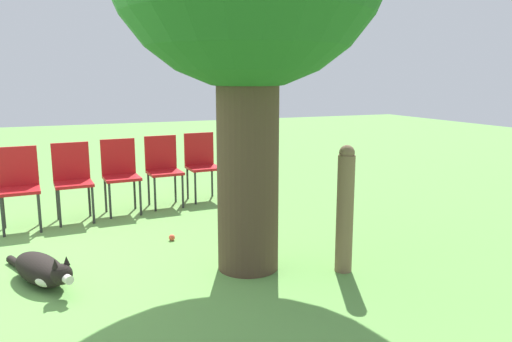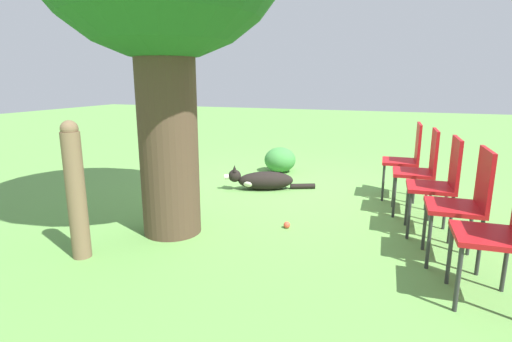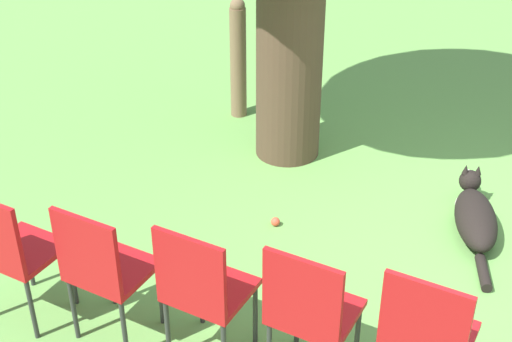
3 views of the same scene
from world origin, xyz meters
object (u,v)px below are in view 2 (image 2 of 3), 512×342
(fence_post, at_px, (76,190))
(red_chair_0, at_px, (408,155))
(red_chair_1, at_px, (422,166))
(red_chair_3, at_px, (467,198))
(red_chair_4, at_px, (504,225))
(tennis_ball, at_px, (287,225))
(red_chair_2, at_px, (441,179))
(dog, at_px, (262,180))

(fence_post, relative_size, red_chair_0, 1.22)
(red_chair_1, xyz_separation_m, red_chair_3, (-0.29, 1.19, 0.00))
(red_chair_4, height_order, tennis_ball, red_chair_4)
(red_chair_1, xyz_separation_m, red_chair_4, (-0.44, 1.78, 0.00))
(red_chair_0, distance_m, red_chair_4, 2.44)
(red_chair_1, distance_m, red_chair_3, 1.22)
(red_chair_2, bearing_deg, red_chair_0, -78.52)
(red_chair_0, xyz_separation_m, tennis_ball, (1.11, 1.52, -0.52))
(dog, distance_m, red_chair_0, 1.90)
(red_chair_2, bearing_deg, red_chair_4, 101.48)
(fence_post, relative_size, tennis_ball, 17.18)
(red_chair_2, relative_size, red_chair_3, 1.00)
(fence_post, bearing_deg, dog, -106.04)
(fence_post, distance_m, red_chair_4, 3.19)
(dog, xyz_separation_m, red_chair_0, (-1.84, -0.23, 0.43))
(red_chair_1, relative_size, tennis_ball, 14.12)
(dog, height_order, red_chair_3, red_chair_3)
(red_chair_2, relative_size, tennis_ball, 14.12)
(red_chair_1, bearing_deg, tennis_ball, 33.80)
(red_chair_1, bearing_deg, fence_post, 36.23)
(red_chair_1, height_order, red_chair_4, same)
(dog, distance_m, tennis_ball, 1.49)
(red_chair_2, distance_m, red_chair_3, 0.61)
(red_chair_2, height_order, tennis_ball, red_chair_2)
(fence_post, bearing_deg, red_chair_4, -172.76)
(red_chair_1, height_order, red_chair_2, same)
(red_chair_2, height_order, red_chair_3, same)
(red_chair_2, xyz_separation_m, red_chair_4, (-0.29, 1.19, 0.00))
(red_chair_0, height_order, red_chair_1, same)
(dog, distance_m, red_chair_4, 3.27)
(dog, xyz_separation_m, red_chair_2, (-2.14, 0.96, 0.43))
(red_chair_4, bearing_deg, red_chair_2, -78.52)
(red_chair_4, bearing_deg, dog, -43.93)
(red_chair_1, bearing_deg, red_chair_3, 101.48)
(dog, bearing_deg, red_chair_3, 122.19)
(dog, bearing_deg, red_chair_2, 132.21)
(dog, height_order, red_chair_0, red_chair_0)
(fence_post, distance_m, tennis_ball, 2.00)
(dog, xyz_separation_m, red_chair_1, (-1.99, 0.37, 0.43))
(red_chair_0, relative_size, red_chair_1, 1.00)
(red_chair_0, xyz_separation_m, red_chair_3, (-0.44, 1.78, 0.00))
(fence_post, height_order, red_chair_1, fence_post)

